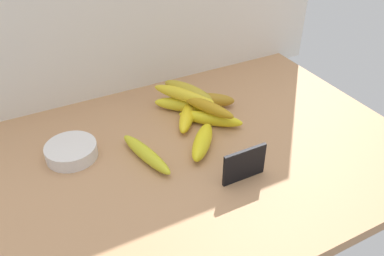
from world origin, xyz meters
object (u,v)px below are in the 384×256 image
object	(u,v)px
fruit_bowl	(71,151)
banana_5	(208,100)
banana_6	(207,106)
banana_3	(187,117)
banana_1	(186,105)
banana_4	(146,154)
banana_2	(210,119)
banana_7	(184,95)
banana_8	(188,91)
chalkboard_sign	(244,166)
banana_0	(202,142)

from	to	relation	value
fruit_bowl	banana_5	distance (cm)	41.75
banana_5	banana_6	xyz separation A→B (cm)	(-4.43, -7.01, 3.18)
banana_3	banana_6	size ratio (longest dim) A/B	0.86
banana_1	banana_4	distance (cm)	24.11
banana_4	banana_5	size ratio (longest dim) A/B	1.23
fruit_bowl	banana_2	xyz separation A→B (cm)	(37.59, -3.70, 0.12)
banana_1	banana_5	xyz separation A→B (cm)	(6.66, -0.83, 0.13)
banana_5	banana_6	bearing A→B (deg)	-122.31
banana_4	banana_2	bearing A→B (deg)	15.16
banana_7	banana_8	world-z (taller)	banana_8
banana_3	banana_2	bearing A→B (deg)	-36.59
chalkboard_sign	banana_6	xyz separation A→B (cm)	(3.67, 24.09, 1.52)
banana_0	banana_2	xyz separation A→B (cm)	(7.21, 8.47, -0.26)
banana_4	banana_8	xyz separation A→B (cm)	(19.57, 15.58, 4.52)
banana_3	banana_5	size ratio (longest dim) A/B	0.98
banana_3	banana_8	xyz separation A→B (cm)	(3.22, 5.83, 4.32)
chalkboard_sign	fruit_bowl	size ratio (longest dim) A/B	0.87
chalkboard_sign	banana_8	size ratio (longest dim) A/B	0.65
banana_1	banana_5	bearing A→B (deg)	-7.11
banana_7	banana_8	bearing A→B (deg)	24.06
banana_8	banana_5	bearing A→B (deg)	-12.81
banana_2	banana_7	bearing A→B (deg)	112.79
banana_5	banana_7	world-z (taller)	banana_7
banana_4	banana_1	bearing A→B (deg)	38.66
banana_1	banana_7	distance (cm)	3.97
banana_5	banana_7	xyz separation A→B (cm)	(-7.65, 0.57, 3.71)
banana_3	banana_4	xyz separation A→B (cm)	(-16.35, -9.74, -0.20)
banana_0	banana_1	bearing A→B (deg)	75.89
fruit_bowl	banana_7	bearing A→B (deg)	8.82
banana_6	banana_0	bearing A→B (deg)	-124.11
banana_4	banana_6	distance (cm)	22.55
banana_0	banana_8	world-z (taller)	banana_8
banana_3	banana_4	bearing A→B (deg)	-149.20
banana_1	banana_8	size ratio (longest dim) A/B	1.12
banana_4	banana_0	bearing A→B (deg)	-10.33
chalkboard_sign	banana_7	xyz separation A→B (cm)	(0.45, 31.66, 2.04)
banana_2	banana_3	bearing A→B (deg)	143.41
banana_1	banana_8	bearing A→B (deg)	34.70
chalkboard_sign	banana_8	bearing A→B (deg)	86.14
fruit_bowl	banana_6	bearing A→B (deg)	-3.60
fruit_bowl	banana_6	distance (cm)	37.30
banana_0	banana_6	distance (cm)	12.32
banana_6	banana_5	bearing A→B (deg)	57.69
banana_0	banana_1	world-z (taller)	banana_0
banana_2	banana_5	distance (cm)	9.25
banana_5	banana_4	bearing A→B (deg)	-150.81
banana_4	banana_3	bearing A→B (deg)	30.80
banana_1	banana_3	world-z (taller)	banana_1
banana_4	banana_5	xyz separation A→B (cm)	(25.48, 14.23, 0.49)
banana_7	banana_3	bearing A→B (deg)	-106.36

